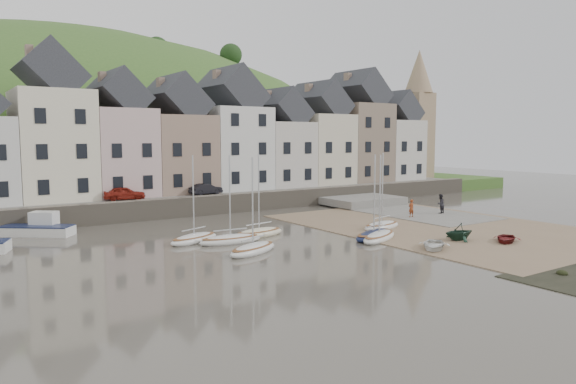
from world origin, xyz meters
TOP-DOWN VIEW (x-y plane):
  - ground at (0.00, 0.00)m, footprint 160.00×160.00m
  - quay_land at (0.00, 32.00)m, footprint 90.00×30.00m
  - quay_street at (0.00, 20.50)m, footprint 70.00×7.00m
  - seawall at (0.00, 17.00)m, footprint 70.00×1.20m
  - beach at (11.00, 0.00)m, footprint 18.00×26.00m
  - slipway at (15.00, 8.00)m, footprint 8.00×18.00m
  - hillside at (-5.00, 60.00)m, footprint 134.40×84.00m
  - townhouse_terrace at (1.76, 24.00)m, footprint 61.05×8.00m
  - church_spire at (34.55, 24.00)m, footprint 4.00×4.00m
  - sailboat_0 at (-8.33, 5.44)m, footprint 4.54×3.01m
  - sailboat_1 at (-6.40, 3.71)m, footprint 4.65×1.85m
  - sailboat_2 at (-3.43, 4.78)m, footprint 4.59×2.22m
  - sailboat_3 at (-6.67, 0.14)m, footprint 4.58×3.13m
  - sailboat_4 at (2.97, -1.26)m, footprint 4.97×3.44m
  - sailboat_5 at (3.11, -0.56)m, footprint 4.94×3.03m
  - sailboat_6 at (6.35, 1.97)m, footprint 4.35×2.28m
  - motorboat_2 at (-16.90, 14.48)m, footprint 5.26×4.63m
  - rowboat_white at (3.50, -5.75)m, footprint 3.58×3.43m
  - rowboat_green at (7.36, -4.71)m, footprint 2.68×2.42m
  - rowboat_red at (9.50, -7.00)m, footprint 3.13×2.83m
  - person_red at (12.45, 4.50)m, footprint 0.61×0.42m
  - person_dark at (16.51, 4.59)m, footprint 1.00×0.85m
  - car_left at (-8.84, 19.50)m, footprint 3.93×2.37m
  - car_right at (-0.74, 19.50)m, footprint 3.55×1.78m

SIDE VIEW (x-z plane):
  - hillside at x=-5.00m, z-range -59.99..24.01m
  - ground at x=0.00m, z-range 0.00..0.00m
  - beach at x=11.00m, z-range 0.00..0.06m
  - slipway at x=15.00m, z-range 0.00..0.12m
  - sailboat_4 at x=2.97m, z-range -2.90..3.42m
  - sailboat_5 at x=3.11m, z-range -2.90..3.42m
  - sailboat_1 at x=-6.40m, z-range -2.90..3.42m
  - sailboat_2 at x=-3.43m, z-range -2.90..3.42m
  - sailboat_3 at x=-6.67m, z-range -2.90..3.42m
  - sailboat_0 at x=-8.33m, z-range -2.90..3.42m
  - sailboat_6 at x=6.35m, z-range -2.89..3.43m
  - rowboat_red at x=9.50m, z-range 0.06..0.59m
  - rowboat_white at x=3.50m, z-range 0.06..0.66m
  - motorboat_2 at x=-16.90m, z-range -0.27..1.43m
  - rowboat_green at x=7.36m, z-range 0.06..1.30m
  - quay_land at x=0.00m, z-range 0.00..1.50m
  - seawall at x=0.00m, z-range 0.00..1.80m
  - person_red at x=12.45m, z-range 0.12..1.73m
  - person_dark at x=16.51m, z-range 0.12..1.95m
  - quay_street at x=0.00m, z-range 1.50..1.60m
  - car_right at x=-0.74m, z-range 1.60..2.72m
  - car_left at x=-8.84m, z-range 1.60..2.85m
  - townhouse_terrace at x=1.76m, z-range 0.36..14.29m
  - church_spire at x=34.55m, z-range 2.06..20.06m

